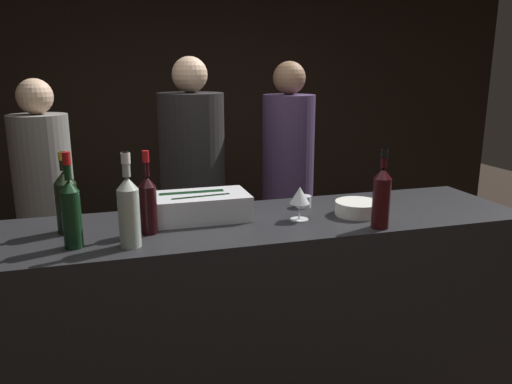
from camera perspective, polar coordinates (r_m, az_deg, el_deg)
wall_back_chalkboard at (r=4.45m, az=-8.64°, el=9.64°), size 6.40×0.06×2.80m
bar_counter at (r=2.44m, az=0.22°, el=-15.25°), size 2.46×0.64×1.07m
ice_bin_with_bottles at (r=2.24m, az=-6.38°, el=-1.52°), size 0.42×0.25×0.12m
bowl_white at (r=2.34m, az=11.52°, el=-1.77°), size 0.21×0.21×0.06m
wine_glass at (r=2.21m, az=5.02°, el=-0.49°), size 0.09×0.09×0.15m
candle_votive at (r=2.44m, az=5.43°, el=-1.07°), size 0.08×0.08×0.06m
red_wine_bottle_black_foil at (r=2.15m, az=14.15°, el=-0.42°), size 0.08×0.08×0.34m
red_wine_bottle_burgundy at (r=1.97m, az=-20.37°, el=-1.97°), size 0.07×0.07×0.36m
champagne_bottle at (r=2.17m, az=-20.85°, el=-0.83°), size 0.09×0.09×0.34m
white_wine_bottle at (r=1.92m, az=-14.34°, el=-1.88°), size 0.08×0.08×0.36m
red_wine_bottle_tall at (r=2.06m, az=-12.24°, el=-1.11°), size 0.07×0.07×0.34m
person_in_hoodie at (r=3.10m, az=-7.19°, el=0.30°), size 0.39×0.39×1.79m
person_blond_tee at (r=3.34m, az=3.64°, el=1.30°), size 0.34×0.34×1.77m
person_grey_polo at (r=3.34m, az=-22.90°, el=-0.90°), size 0.35×0.35×1.67m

